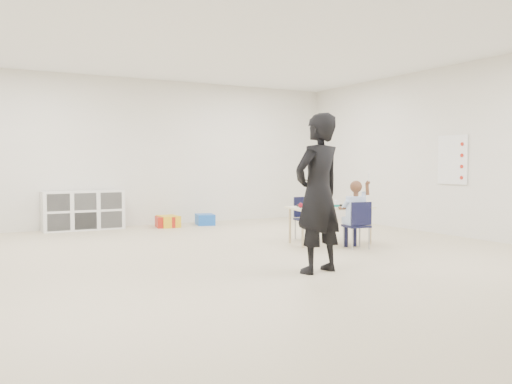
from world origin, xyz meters
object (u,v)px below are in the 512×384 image
table (330,225)px  adult (318,193)px  chair_near (356,225)px  child (356,211)px  cubby_shelf (83,210)px

table → adult: size_ratio=0.74×
adult → chair_near: bearing=-154.4°
table → adult: (-1.38, -1.65, 0.59)m
chair_near → adult: adult is taller
child → chair_near: bearing=0.0°
chair_near → cubby_shelf: cubby_shelf is taller
cubby_shelf → table: bearing=-50.2°
child → adult: (-1.44, -1.11, 0.35)m
table → adult: adult is taller
table → cubby_shelf: bearing=139.8°
chair_near → child: 0.19m
chair_near → adult: (-1.44, -1.11, 0.54)m
table → cubby_shelf: size_ratio=0.92×
chair_near → child: (0.00, 0.00, 0.19)m
table → child: size_ratio=1.24×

